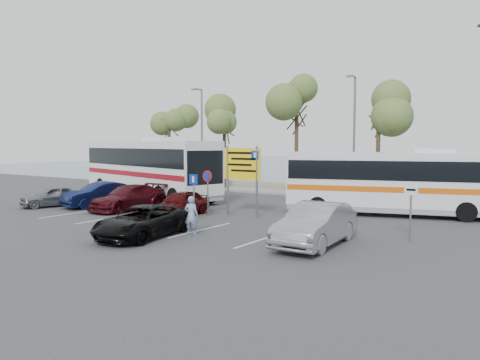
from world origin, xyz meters
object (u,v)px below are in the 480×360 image
Objects in this scene: street_lamp_left at (201,133)px; coach_bus_left at (148,170)px; car_maroon at (128,198)px; street_lamp_right at (354,130)px; car_red at (181,203)px; direction_sign at (242,169)px; car_silver_a at (52,196)px; pedestrian_far at (318,196)px; pedestrian_near at (191,215)px; coach_bus_right at (397,184)px; suv_black at (142,222)px; car_silver_b at (316,225)px; car_blue at (100,194)px.

coach_bus_left is at bearing -82.26° from street_lamp_left.
street_lamp_right is at bearing 54.48° from car_maroon.
direction_sign is at bearing 25.65° from car_red.
car_silver_a is (-11.38, -3.24, -1.82)m from direction_sign.
street_lamp_right reaches higher than pedestrian_far.
coach_bus_right is at bearing -138.21° from pedestrian_near.
street_lamp_left is 15.15m from car_red.
pedestrian_near is (7.57, -3.50, 0.11)m from car_maroon.
suv_black is at bearing -92.35° from direction_sign.
car_maroon is 1.05× the size of suv_black.
car_silver_b is at bearing -74.29° from street_lamp_right.
coach_bus_right is at bearing 35.97° from direction_sign.
coach_bus_left reaches higher than car_red.
coach_bus_right reaches higher than car_blue.
coach_bus_right is (17.50, -5.61, -2.98)m from street_lamp_left.
pedestrian_far reaches higher than car_red.
coach_bus_right reaches higher than car_red.
direction_sign reaches higher than car_blue.
coach_bus_left reaches higher than suv_black.
suv_black is (11.10, -3.46, 0.02)m from car_silver_a.
suv_black is 2.54× the size of pedestrian_far.
car_maroon is 8.05m from suv_black.
street_lamp_left is at bearing 136.83° from direction_sign.
coach_bus_right is 13.31m from suv_black.
pedestrian_near is at bearing -119.03° from coach_bus_right.
street_lamp_right is 4.48× the size of pedestrian_far.
car_red is at bearing -0.02° from car_maroon.
street_lamp_right is at bearing -112.87° from pedestrian_near.
car_blue is at bearing -157.49° from coach_bus_right.
street_lamp_right reaches higher than suv_black.
car_silver_b reaches higher than car_maroon.
car_silver_b reaches higher than car_silver_a.
coach_bus_left reaches higher than pedestrian_near.
direction_sign is at bearing 23.52° from car_blue.
suv_black is (-2.27, -17.02, -3.97)m from street_lamp_right.
suv_black is at bearing 30.55° from pedestrian_near.
street_lamp_right is 2.10× the size of car_red.
car_maroon is at bearing -125.50° from street_lamp_right.
car_silver_b is (6.08, -4.20, -1.65)m from direction_sign.
coach_bus_right is at bearing 4.88° from coach_bus_left.
car_silver_a is 17.49m from car_silver_b.
pedestrian_near is at bearing -37.58° from coach_bus_left.
car_blue is (-8.98, -1.70, -1.71)m from direction_sign.
car_maroon is 1.01× the size of car_silver_b.
direction_sign reaches higher than pedestrian_far.
car_red is at bearing 106.78° from suv_black.
car_silver_a is 8.84m from car_red.
street_lamp_right reaches higher than direction_sign.
car_maroon is 10.56m from pedestrian_far.
pedestrian_near is at bearing -6.52° from car_blue.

